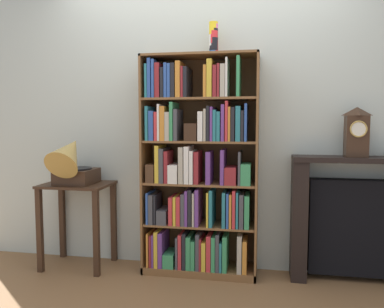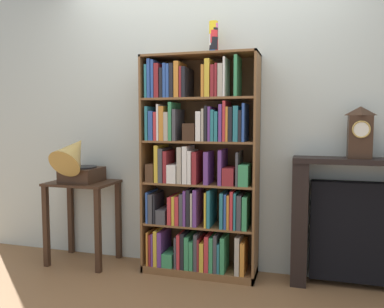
{
  "view_description": "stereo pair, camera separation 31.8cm",
  "coord_description": "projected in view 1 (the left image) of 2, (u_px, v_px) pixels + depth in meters",
  "views": [
    {
      "loc": [
        0.52,
        -3.03,
        1.26
      ],
      "look_at": [
        -0.07,
        0.09,
        0.99
      ],
      "focal_mm": 36.31,
      "sensor_mm": 36.0,
      "label": 1
    },
    {
      "loc": [
        0.83,
        -2.95,
        1.26
      ],
      "look_at": [
        -0.07,
        0.09,
        0.99
      ],
      "focal_mm": 36.31,
      "sensor_mm": 36.0,
      "label": 2
    }
  ],
  "objects": [
    {
      "name": "cup_stack",
      "position": [
        214.0,
        39.0,
        3.1
      ],
      "size": [
        0.07,
        0.07,
        0.26
      ],
      "color": "blue",
      "rests_on": "bookshelf"
    },
    {
      "name": "mantel_clock",
      "position": [
        356.0,
        132.0,
        2.96
      ],
      "size": [
        0.16,
        0.14,
        0.38
      ],
      "color": "#382316",
      "rests_on": "fireplace_mantel"
    },
    {
      "name": "bookshelf",
      "position": [
        197.0,
        174.0,
        3.18
      ],
      "size": [
        0.94,
        0.32,
        1.79
      ],
      "color": "brown",
      "rests_on": "ground"
    },
    {
      "name": "ground_plane",
      "position": [
        198.0,
        277.0,
        3.17
      ],
      "size": [
        7.68,
        6.4,
        0.02
      ],
      "primitive_type": "cube",
      "color": "brown"
    },
    {
      "name": "side_table_left",
      "position": [
        78.0,
        206.0,
        3.35
      ],
      "size": [
        0.57,
        0.43,
        0.73
      ],
      "color": "#382316",
      "rests_on": "ground"
    },
    {
      "name": "gramophone",
      "position": [
        72.0,
        161.0,
        3.23
      ],
      "size": [
        0.3,
        0.5,
        0.48
      ],
      "color": "#382316",
      "rests_on": "side_table_left"
    },
    {
      "name": "fireplace_mantel",
      "position": [
        357.0,
        220.0,
        3.03
      ],
      "size": [
        1.01,
        0.26,
        0.99
      ],
      "color": "black",
      "rests_on": "ground"
    },
    {
      "name": "wall_back",
      "position": [
        214.0,
        117.0,
        3.32
      ],
      "size": [
        4.68,
        0.08,
        2.6
      ],
      "primitive_type": "cube",
      "color": "beige",
      "rests_on": "ground"
    }
  ]
}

